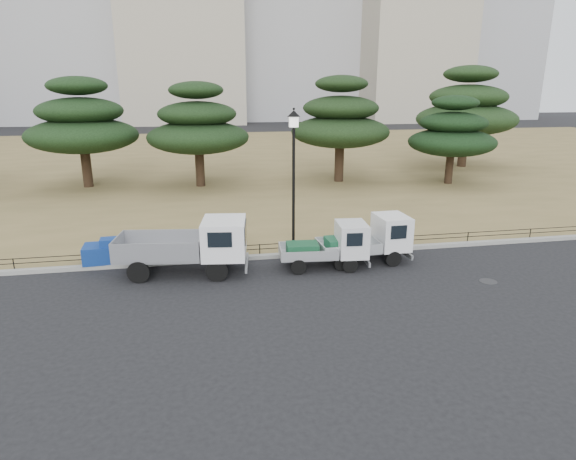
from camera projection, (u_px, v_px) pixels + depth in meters
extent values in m
plane|color=black|center=(299.00, 282.00, 16.71)|extent=(220.00, 220.00, 0.00)
cube|color=olive|center=(232.00, 159.00, 45.54)|extent=(120.00, 56.00, 0.15)
cube|color=gray|center=(285.00, 255.00, 19.14)|extent=(120.00, 0.25, 0.16)
cylinder|color=black|center=(217.00, 271.00, 16.65)|extent=(0.79, 0.26, 0.78)
cylinder|color=black|center=(221.00, 255.00, 18.26)|extent=(0.79, 0.26, 0.78)
cylinder|color=black|center=(138.00, 272.00, 16.52)|extent=(0.79, 0.26, 0.78)
cylinder|color=black|center=(150.00, 256.00, 18.13)|extent=(0.79, 0.26, 0.78)
cube|color=#2D2D30|center=(182.00, 258.00, 17.33)|extent=(4.42, 1.49, 0.14)
cube|color=gray|center=(160.00, 246.00, 17.17)|extent=(3.21, 2.08, 0.76)
cube|color=white|center=(224.00, 238.00, 17.20)|extent=(1.74, 2.03, 1.33)
cylinder|color=black|center=(350.00, 265.00, 17.47)|extent=(0.58, 0.20, 0.57)
cylinder|color=black|center=(343.00, 254.00, 18.65)|extent=(0.58, 0.20, 0.57)
cylinder|color=black|center=(299.00, 267.00, 17.29)|extent=(0.58, 0.20, 0.57)
cylinder|color=black|center=(295.00, 256.00, 18.47)|extent=(0.58, 0.20, 0.57)
cube|color=#2D2D30|center=(323.00, 257.00, 17.94)|extent=(3.10, 0.97, 0.13)
cube|color=#AAABB1|center=(308.00, 251.00, 17.81)|extent=(2.21, 1.47, 0.38)
cube|color=silver|center=(352.00, 239.00, 17.85)|extent=(1.18, 1.49, 1.22)
cube|color=#164D2D|center=(302.00, 249.00, 17.77)|extent=(1.22, 0.94, 0.42)
cylinder|color=black|center=(393.00, 259.00, 18.09)|extent=(0.61, 0.18, 0.61)
cylinder|color=black|center=(379.00, 248.00, 19.34)|extent=(0.61, 0.18, 0.61)
cylinder|color=black|center=(342.00, 263.00, 17.67)|extent=(0.61, 0.18, 0.61)
cylinder|color=black|center=(331.00, 251.00, 18.92)|extent=(0.61, 0.18, 0.61)
cube|color=#2D2D30|center=(362.00, 251.00, 18.47)|extent=(3.29, 0.86, 0.14)
cube|color=silver|center=(348.00, 246.00, 18.27)|extent=(2.30, 1.45, 0.40)
cube|color=silver|center=(391.00, 232.00, 18.51)|extent=(1.18, 1.53, 1.28)
cube|color=#195838|center=(342.00, 244.00, 18.19)|extent=(1.27, 0.94, 0.44)
cylinder|color=black|center=(293.00, 249.00, 19.45)|extent=(0.42, 0.42, 0.15)
cylinder|color=black|center=(294.00, 189.00, 18.75)|extent=(0.11, 0.11, 4.76)
cylinder|color=white|center=(294.00, 122.00, 18.03)|extent=(0.38, 0.38, 0.38)
cone|color=black|center=(294.00, 113.00, 17.94)|extent=(0.49, 0.49, 0.24)
cylinder|color=black|center=(285.00, 248.00, 19.20)|extent=(38.00, 0.03, 0.03)
cylinder|color=black|center=(285.00, 243.00, 19.15)|extent=(38.00, 0.03, 0.03)
cylinder|color=black|center=(285.00, 248.00, 19.20)|extent=(0.04, 0.04, 0.40)
cube|color=navy|center=(103.00, 253.00, 18.17)|extent=(1.45, 1.09, 0.66)
cube|color=navy|center=(109.00, 242.00, 17.95)|extent=(0.68, 0.59, 0.28)
cylinder|color=#2D2D30|center=(488.00, 281.00, 16.72)|extent=(0.60, 0.60, 0.01)
cylinder|color=black|center=(87.00, 166.00, 31.81)|extent=(0.62, 0.62, 2.76)
ellipsoid|color=black|center=(83.00, 135.00, 31.25)|extent=(7.08, 7.08, 2.27)
ellipsoid|color=black|center=(80.00, 111.00, 30.81)|extent=(5.41, 5.41, 1.73)
ellipsoid|color=black|center=(77.00, 86.00, 30.37)|extent=(3.74, 3.74, 1.20)
cylinder|color=black|center=(200.00, 166.00, 32.08)|extent=(0.60, 0.60, 2.65)
ellipsoid|color=black|center=(198.00, 137.00, 31.54)|extent=(6.67, 6.67, 2.13)
ellipsoid|color=black|center=(197.00, 114.00, 31.12)|extent=(5.09, 5.09, 1.63)
ellipsoid|color=black|center=(196.00, 90.00, 30.70)|extent=(3.52, 3.52, 1.13)
cylinder|color=black|center=(339.00, 161.00, 33.73)|extent=(0.63, 0.63, 2.82)
ellipsoid|color=black|center=(340.00, 132.00, 33.15)|extent=(6.78, 6.78, 2.17)
ellipsoid|color=black|center=(341.00, 108.00, 32.71)|extent=(5.18, 5.18, 1.66)
ellipsoid|color=black|center=(342.00, 84.00, 32.26)|extent=(3.58, 3.58, 1.14)
cylinder|color=black|center=(449.00, 167.00, 33.02)|extent=(0.52, 0.52, 2.30)
ellipsoid|color=black|center=(452.00, 142.00, 32.55)|extent=(5.84, 5.84, 1.87)
ellipsoid|color=black|center=(454.00, 123.00, 32.19)|extent=(4.46, 4.46, 1.43)
ellipsoid|color=black|center=(455.00, 103.00, 31.82)|extent=(3.08, 3.08, 0.99)
cylinder|color=black|center=(463.00, 147.00, 40.19)|extent=(0.71, 0.71, 3.17)
ellipsoid|color=black|center=(466.00, 119.00, 39.55)|extent=(8.09, 8.09, 2.59)
ellipsoid|color=black|center=(468.00, 97.00, 39.04)|extent=(6.18, 6.18, 1.98)
ellipsoid|color=black|center=(471.00, 74.00, 38.54)|extent=(4.27, 4.27, 1.37)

